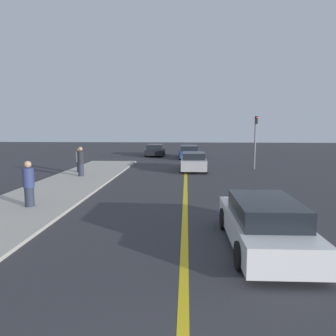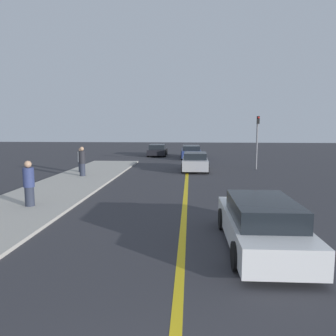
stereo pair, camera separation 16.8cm
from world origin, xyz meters
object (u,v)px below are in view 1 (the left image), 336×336
Objects in this scene: pedestrian_by_sign at (80,160)px; traffic_light at (255,137)px; car_near_right_lane at (263,224)px; car_ahead_center at (194,162)px; pedestrian_far_standing at (81,162)px; pedestrian_mid_group at (29,184)px; car_far_distant at (189,152)px; car_parked_left_lot at (155,150)px.

pedestrian_by_sign is 12.48m from traffic_light.
car_near_right_lane is 1.18× the size of car_ahead_center.
car_near_right_lane is 14.68m from car_ahead_center.
pedestrian_mid_group is at bearing -86.56° from pedestrian_far_standing.
pedestrian_far_standing is at bearing -158.08° from traffic_light.
car_near_right_lane is 23.41m from car_far_distant.
car_near_right_lane reaches higher than car_far_distant.
traffic_light is (8.27, -10.23, 1.78)m from car_parked_left_lot.
pedestrian_mid_group reaches higher than car_ahead_center.
traffic_light is (2.95, 15.67, 1.74)m from car_near_right_lane.
pedestrian_by_sign is (-7.33, -10.53, 0.28)m from car_far_distant.
car_ahead_center is 2.45× the size of pedestrian_by_sign.
traffic_light is (10.96, 12.16, 1.40)m from pedestrian_mid_group.
car_near_right_lane is 13.94m from pedestrian_far_standing.
car_near_right_lane is at bearing -23.68° from pedestrian_mid_group.
traffic_light is (12.06, 2.86, 1.47)m from pedestrian_by_sign.
pedestrian_mid_group reaches higher than pedestrian_by_sign.
pedestrian_far_standing is (-3.14, -14.82, 0.40)m from car_parked_left_lot.
car_ahead_center is at bearing -166.63° from traffic_light.
pedestrian_far_standing is at bearing -152.76° from car_ahead_center.
car_near_right_lane is at bearing -83.77° from car_ahead_center.
car_parked_left_lot is at bearing 100.87° from car_near_right_lane.
car_ahead_center is at bearing 13.30° from pedestrian_by_sign.
car_ahead_center is 0.87× the size of car_far_distant.
pedestrian_by_sign is at bearing 110.56° from pedestrian_far_standing.
pedestrian_by_sign is (-3.79, -13.09, 0.31)m from car_parked_left_lot.
car_ahead_center is (-1.52, 14.60, -0.00)m from car_near_right_lane.
car_ahead_center reaches higher than car_far_distant.
pedestrian_mid_group is 1.08× the size of pedestrian_by_sign.
car_parked_left_lot is 15.15m from pedestrian_far_standing.
car_far_distant is 1.19× the size of traffic_light.
car_near_right_lane is 2.90× the size of pedestrian_by_sign.
pedestrian_far_standing is 0.47× the size of traffic_light.
pedestrian_far_standing reaches higher than pedestrian_by_sign.
car_far_distant is 4.36m from car_parked_left_lot.
traffic_light reaches higher than pedestrian_by_sign.
car_far_distant is 2.61× the size of pedestrian_mid_group.
car_near_right_lane is 2.63× the size of pedestrian_far_standing.
pedestrian_by_sign is at bearing -166.67° from traffic_light.
car_far_distant is 12.83m from pedestrian_by_sign.
car_far_distant is 20.78m from pedestrian_mid_group.
car_parked_left_lot is 2.36× the size of pedestrian_far_standing.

